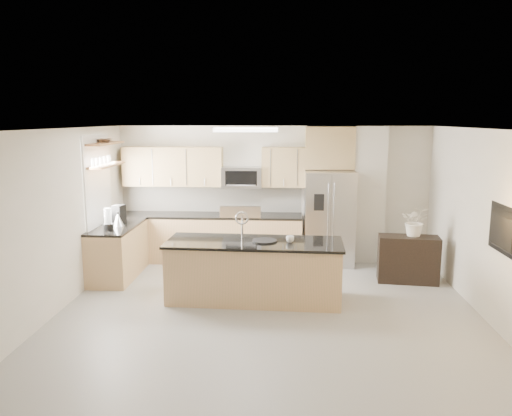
# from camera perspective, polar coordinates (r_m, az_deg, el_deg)

# --- Properties ---
(floor) EXTENTS (6.50, 6.50, 0.00)m
(floor) POSITION_cam_1_polar(r_m,az_deg,el_deg) (6.98, 1.28, -12.90)
(floor) COLOR gray
(floor) RESTS_ON ground
(ceiling) EXTENTS (6.00, 6.50, 0.02)m
(ceiling) POSITION_cam_1_polar(r_m,az_deg,el_deg) (6.42, 1.38, 8.96)
(ceiling) COLOR white
(ceiling) RESTS_ON wall_back
(wall_back) EXTENTS (6.00, 0.02, 2.60)m
(wall_back) POSITION_cam_1_polar(r_m,az_deg,el_deg) (9.78, 2.00, 1.73)
(wall_back) COLOR silver
(wall_back) RESTS_ON floor
(wall_front) EXTENTS (6.00, 0.02, 2.60)m
(wall_front) POSITION_cam_1_polar(r_m,az_deg,el_deg) (3.49, -0.62, -14.16)
(wall_front) COLOR silver
(wall_front) RESTS_ON floor
(wall_left) EXTENTS (0.02, 6.50, 2.60)m
(wall_left) POSITION_cam_1_polar(r_m,az_deg,el_deg) (7.32, -22.85, -1.94)
(wall_left) COLOR silver
(wall_left) RESTS_ON floor
(wall_right) EXTENTS (0.02, 6.50, 2.60)m
(wall_right) POSITION_cam_1_polar(r_m,az_deg,el_deg) (7.14, 26.18, -2.48)
(wall_right) COLOR silver
(wall_right) RESTS_ON floor
(back_counter) EXTENTS (3.55, 0.66, 1.44)m
(back_counter) POSITION_cam_1_polar(r_m,az_deg,el_deg) (9.73, -5.32, -3.32)
(back_counter) COLOR tan
(back_counter) RESTS_ON floor
(left_counter) EXTENTS (0.66, 1.50, 0.92)m
(left_counter) POSITION_cam_1_polar(r_m,az_deg,el_deg) (9.05, -15.50, -4.76)
(left_counter) COLOR tan
(left_counter) RESTS_ON floor
(range) EXTENTS (0.76, 0.64, 1.14)m
(range) POSITION_cam_1_polar(r_m,az_deg,el_deg) (9.64, -1.65, -3.39)
(range) COLOR black
(range) RESTS_ON floor
(upper_cabinets) EXTENTS (3.50, 0.33, 0.75)m
(upper_cabinets) POSITION_cam_1_polar(r_m,az_deg,el_deg) (9.67, -5.77, 4.73)
(upper_cabinets) COLOR tan
(upper_cabinets) RESTS_ON wall_back
(microwave) EXTENTS (0.76, 0.40, 0.40)m
(microwave) POSITION_cam_1_polar(r_m,az_deg,el_deg) (9.56, -1.62, 3.54)
(microwave) COLOR #ACACAF
(microwave) RESTS_ON upper_cabinets
(refrigerator) EXTENTS (0.92, 0.78, 1.78)m
(refrigerator) POSITION_cam_1_polar(r_m,az_deg,el_deg) (9.51, 8.33, -1.11)
(refrigerator) COLOR #ACACAF
(refrigerator) RESTS_ON floor
(partition_column) EXTENTS (0.60, 0.30, 2.60)m
(partition_column) POSITION_cam_1_polar(r_m,az_deg,el_deg) (9.76, 12.73, 1.47)
(partition_column) COLOR beige
(partition_column) RESTS_ON floor
(window) EXTENTS (0.04, 1.15, 1.65)m
(window) POSITION_cam_1_polar(r_m,az_deg,el_deg) (8.93, -17.69, 2.72)
(window) COLOR white
(window) RESTS_ON wall_left
(shelf_lower) EXTENTS (0.30, 1.20, 0.04)m
(shelf_lower) POSITION_cam_1_polar(r_m,az_deg,el_deg) (8.95, -16.81, 4.71)
(shelf_lower) COLOR olive
(shelf_lower) RESTS_ON wall_left
(shelf_upper) EXTENTS (0.30, 1.20, 0.04)m
(shelf_upper) POSITION_cam_1_polar(r_m,az_deg,el_deg) (8.92, -16.93, 7.08)
(shelf_upper) COLOR olive
(shelf_upper) RESTS_ON wall_left
(ceiling_fixture) EXTENTS (1.00, 0.50, 0.06)m
(ceiling_fixture) POSITION_cam_1_polar(r_m,az_deg,el_deg) (8.04, -1.11, 8.93)
(ceiling_fixture) COLOR white
(ceiling_fixture) RESTS_ON ceiling
(island) EXTENTS (2.69, 1.06, 1.34)m
(island) POSITION_cam_1_polar(r_m,az_deg,el_deg) (7.64, -0.21, -7.14)
(island) COLOR tan
(island) RESTS_ON floor
(credenza) EXTENTS (1.03, 0.52, 0.79)m
(credenza) POSITION_cam_1_polar(r_m,az_deg,el_deg) (8.84, 16.99, -5.62)
(credenza) COLOR black
(credenza) RESTS_ON floor
(cup) EXTENTS (0.16, 0.16, 0.10)m
(cup) POSITION_cam_1_polar(r_m,az_deg,el_deg) (7.46, 3.92, -3.57)
(cup) COLOR white
(cup) RESTS_ON island
(platter) EXTENTS (0.44, 0.44, 0.02)m
(platter) POSITION_cam_1_polar(r_m,az_deg,el_deg) (7.51, 0.98, -3.77)
(platter) COLOR black
(platter) RESTS_ON island
(blender) EXTENTS (0.16, 0.16, 0.37)m
(blender) POSITION_cam_1_polar(r_m,az_deg,el_deg) (8.54, -16.55, -1.41)
(blender) COLOR black
(blender) RESTS_ON left_counter
(kettle) EXTENTS (0.20, 0.20, 0.25)m
(kettle) POSITION_cam_1_polar(r_m,az_deg,el_deg) (8.85, -15.49, -1.29)
(kettle) COLOR #ACACAF
(kettle) RESTS_ON left_counter
(coffee_maker) EXTENTS (0.22, 0.25, 0.32)m
(coffee_maker) POSITION_cam_1_polar(r_m,az_deg,el_deg) (9.11, -15.40, -0.71)
(coffee_maker) COLOR black
(coffee_maker) RESTS_ON left_counter
(bowl) EXTENTS (0.40, 0.40, 0.08)m
(bowl) POSITION_cam_1_polar(r_m,az_deg,el_deg) (8.94, -16.90, 7.46)
(bowl) COLOR #ACACAF
(bowl) RESTS_ON shelf_upper
(flower_vase) EXTENTS (0.80, 0.73, 0.76)m
(flower_vase) POSITION_cam_1_polar(r_m,az_deg,el_deg) (8.73, 17.82, -0.63)
(flower_vase) COLOR white
(flower_vase) RESTS_ON credenza
(television) EXTENTS (0.14, 1.08, 0.62)m
(television) POSITION_cam_1_polar(r_m,az_deg,el_deg) (6.92, 26.16, -2.44)
(television) COLOR black
(television) RESTS_ON wall_right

